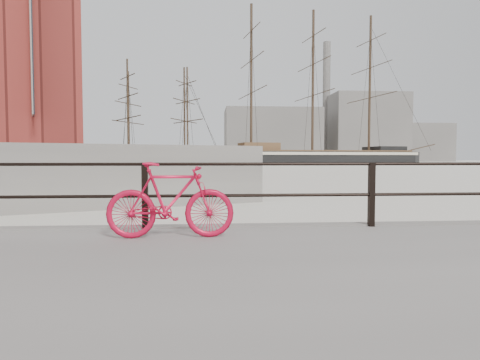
# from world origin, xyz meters

# --- Properties ---
(ground) EXTENTS (400.00, 400.00, 0.00)m
(ground) POSITION_xyz_m (0.00, 0.00, 0.00)
(ground) COLOR white
(ground) RESTS_ON ground
(guardrail) EXTENTS (28.00, 0.10, 1.00)m
(guardrail) POSITION_xyz_m (0.00, -0.15, 0.85)
(guardrail) COLOR black
(guardrail) RESTS_ON promenade
(bicycle) EXTENTS (1.69, 0.27, 1.02)m
(bicycle) POSITION_xyz_m (-3.06, -0.89, 0.86)
(bicycle) COLOR red
(bicycle) RESTS_ON promenade
(barque_black) EXTENTS (63.88, 31.02, 34.56)m
(barque_black) POSITION_xyz_m (20.52, 85.14, 0.00)
(barque_black) COLOR black
(barque_black) RESTS_ON ground
(schooner_mid) EXTENTS (29.17, 20.78, 19.51)m
(schooner_mid) POSITION_xyz_m (-12.31, 78.39, 0.00)
(schooner_mid) COLOR beige
(schooner_mid) RESTS_ON ground
(schooner_left) EXTENTS (27.12, 22.28, 18.81)m
(schooner_left) POSITION_xyz_m (-10.84, 69.95, 0.00)
(schooner_left) COLOR beige
(schooner_left) RESTS_ON ground
(industrial_west) EXTENTS (32.00, 18.00, 18.00)m
(industrial_west) POSITION_xyz_m (20.00, 140.00, 9.00)
(industrial_west) COLOR gray
(industrial_west) RESTS_ON ground
(industrial_mid) EXTENTS (26.00, 20.00, 24.00)m
(industrial_mid) POSITION_xyz_m (55.00, 145.00, 12.00)
(industrial_mid) COLOR gray
(industrial_mid) RESTS_ON ground
(industrial_east) EXTENTS (20.00, 16.00, 14.00)m
(industrial_east) POSITION_xyz_m (78.00, 150.00, 7.00)
(industrial_east) COLOR gray
(industrial_east) RESTS_ON ground
(smokestack) EXTENTS (2.80, 2.80, 44.00)m
(smokestack) POSITION_xyz_m (42.00, 150.00, 22.00)
(smokestack) COLOR gray
(smokestack) RESTS_ON ground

